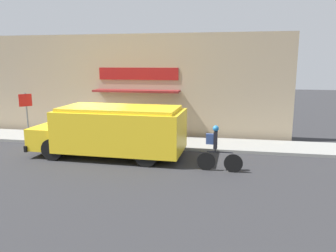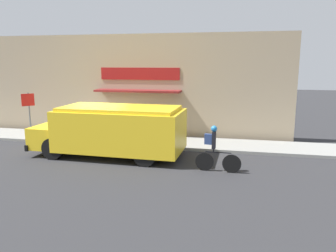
{
  "view_description": "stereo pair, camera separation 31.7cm",
  "coord_description": "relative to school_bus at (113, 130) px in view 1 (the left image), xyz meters",
  "views": [
    {
      "loc": [
        5.81,
        -13.51,
        3.74
      ],
      "look_at": [
        3.29,
        -0.2,
        1.1
      ],
      "focal_mm": 35.0,
      "sensor_mm": 36.0,
      "label": 1
    },
    {
      "loc": [
        6.12,
        -13.45,
        3.74
      ],
      "look_at": [
        3.29,
        -0.2,
        1.1
      ],
      "focal_mm": 35.0,
      "sensor_mm": 36.0,
      "label": 2
    }
  ],
  "objects": [
    {
      "name": "ground_plane",
      "position": [
        -1.28,
        1.36,
        -1.09
      ],
      "size": [
        70.0,
        70.0,
        0.0
      ],
      "primitive_type": "plane",
      "color": "#2B2B2D"
    },
    {
      "name": "sidewalk",
      "position": [
        -1.28,
        2.45,
        -1.02
      ],
      "size": [
        28.0,
        2.19,
        0.13
      ],
      "color": "gray",
      "rests_on": "ground_plane"
    },
    {
      "name": "storefront",
      "position": [
        -1.25,
        3.94,
        1.48
      ],
      "size": [
        17.57,
        1.03,
        5.13
      ],
      "color": "tan",
      "rests_on": "ground_plane"
    },
    {
      "name": "school_bus",
      "position": [
        0.0,
        0.0,
        0.0
      ],
      "size": [
        6.15,
        2.86,
        2.03
      ],
      "rotation": [
        0.0,
        0.0,
        -0.02
      ],
      "color": "yellow",
      "rests_on": "ground_plane"
    },
    {
      "name": "cyclist",
      "position": [
        4.14,
        -1.09,
        -0.29
      ],
      "size": [
        1.58,
        0.21,
        1.63
      ],
      "rotation": [
        0.0,
        0.0,
        -0.05
      ],
      "color": "black",
      "rests_on": "ground_plane"
    },
    {
      "name": "stop_sign_post",
      "position": [
        -5.22,
        2.11,
        0.49
      ],
      "size": [
        0.45,
        0.45,
        2.16
      ],
      "color": "slate",
      "rests_on": "sidewalk"
    }
  ]
}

